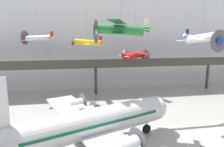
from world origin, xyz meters
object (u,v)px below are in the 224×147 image
suspended_plane_red_highwing (135,55)px  suspended_plane_silver_racer (39,38)px  suspended_plane_yellow_lowwing (87,42)px  suspended_plane_green_biplane (121,30)px  stanchion_barrier (188,147)px  suspended_plane_white_twin (201,38)px  airliner_silver_main (87,125)px

suspended_plane_red_highwing → suspended_plane_silver_racer: bearing=152.2°
suspended_plane_yellow_lowwing → suspended_plane_green_biplane: 15.93m
suspended_plane_red_highwing → suspended_plane_green_biplane: bearing=-136.3°
suspended_plane_green_biplane → stanchion_barrier: bearing=156.9°
suspended_plane_white_twin → suspended_plane_green_biplane: 13.09m
airliner_silver_main → suspended_plane_white_twin: 21.68m
suspended_plane_yellow_lowwing → stanchion_barrier: 27.64m
suspended_plane_yellow_lowwing → suspended_plane_silver_racer: size_ratio=1.03×
suspended_plane_white_twin → suspended_plane_silver_racer: bearing=-134.6°
airliner_silver_main → suspended_plane_silver_racer: 28.20m
suspended_plane_white_twin → suspended_plane_green_biplane: size_ratio=0.94×
suspended_plane_silver_racer → suspended_plane_red_highwing: 22.40m
suspended_plane_yellow_lowwing → stanchion_barrier: suspended_plane_yellow_lowwing is taller
airliner_silver_main → suspended_plane_red_highwing: (12.52, 23.25, 6.05)m
airliner_silver_main → suspended_plane_white_twin: suspended_plane_white_twin is taller
airliner_silver_main → stanchion_barrier: bearing=-28.2°
suspended_plane_green_biplane → suspended_plane_red_highwing: bearing=-93.6°
suspended_plane_yellow_lowwing → stanchion_barrier: size_ratio=8.60×
airliner_silver_main → suspended_plane_green_biplane: suspended_plane_green_biplane is taller
suspended_plane_white_twin → suspended_plane_red_highwing: size_ratio=0.71×
airliner_silver_main → suspended_plane_silver_racer: size_ratio=3.22×
suspended_plane_yellow_lowwing → suspended_plane_silver_racer: 11.48m
suspended_plane_yellow_lowwing → suspended_plane_silver_racer: (-10.61, 4.31, 0.83)m
suspended_plane_red_highwing → stanchion_barrier: 26.49m
suspended_plane_yellow_lowwing → suspended_plane_red_highwing: suspended_plane_yellow_lowwing is taller
airliner_silver_main → stanchion_barrier: airliner_silver_main is taller
suspended_plane_white_twin → suspended_plane_green_biplane: bearing=-96.8°
airliner_silver_main → stanchion_barrier: (12.61, -1.55, -3.28)m
suspended_plane_silver_racer → suspended_plane_green_biplane: suspended_plane_green_biplane is taller
suspended_plane_yellow_lowwing → airliner_silver_main: bearing=83.2°
suspended_plane_green_biplane → suspended_plane_silver_racer: bearing=-34.8°
suspended_plane_red_highwing → suspended_plane_green_biplane: size_ratio=1.32×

